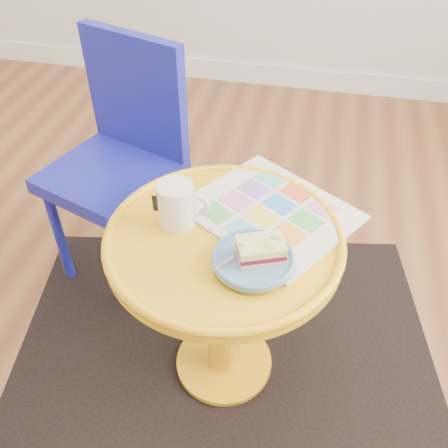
% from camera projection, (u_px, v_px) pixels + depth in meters
% --- Properties ---
extents(floor, '(4.00, 4.00, 0.00)m').
position_uv_depth(floor, '(45.00, 350.00, 1.59)').
color(floor, brown).
rests_on(floor, ground).
extents(rug, '(1.48, 1.31, 0.01)m').
position_uv_depth(rug, '(224.00, 363.00, 1.55)').
color(rug, black).
rests_on(rug, ground).
extents(side_table, '(0.57, 0.57, 0.54)m').
position_uv_depth(side_table, '(224.00, 280.00, 1.29)').
color(side_table, '#ECAB13').
rests_on(side_table, ground).
extents(chair, '(0.46, 0.46, 0.82)m').
position_uv_depth(chair, '(122.00, 152.00, 1.59)').
color(chair, '#171B96').
rests_on(chair, ground).
extents(newspaper, '(0.49, 0.48, 0.01)m').
position_uv_depth(newspaper, '(270.00, 211.00, 1.25)').
color(newspaper, silver).
rests_on(newspaper, side_table).
extents(mug, '(0.13, 0.09, 0.11)m').
position_uv_depth(mug, '(177.00, 204.00, 1.18)').
color(mug, white).
rests_on(mug, side_table).
extents(plate, '(0.18, 0.18, 0.02)m').
position_uv_depth(plate, '(253.00, 260.00, 1.10)').
color(plate, teal).
rests_on(plate, newspaper).
extents(cake_slice, '(0.12, 0.10, 0.05)m').
position_uv_depth(cake_slice, '(261.00, 250.00, 1.08)').
color(cake_slice, '#D3BC8C').
rests_on(cake_slice, plate).
extents(fork, '(0.10, 0.12, 0.00)m').
position_uv_depth(fork, '(239.00, 254.00, 1.10)').
color(fork, silver).
rests_on(fork, plate).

